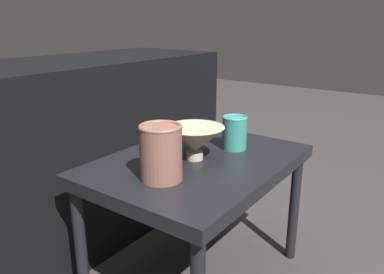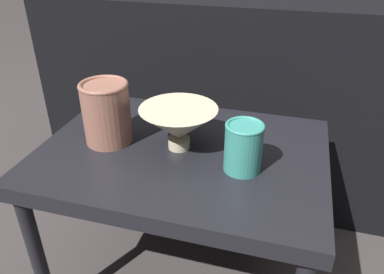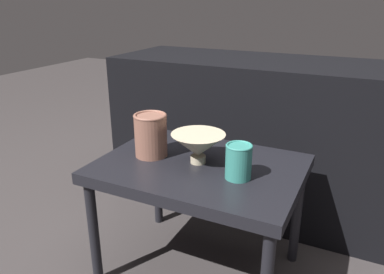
{
  "view_description": "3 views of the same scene",
  "coord_description": "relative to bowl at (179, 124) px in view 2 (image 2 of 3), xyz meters",
  "views": [
    {
      "loc": [
        -0.91,
        -0.63,
        0.87
      ],
      "look_at": [
        -0.01,
        0.01,
        0.52
      ],
      "focal_mm": 35.0,
      "sensor_mm": 36.0,
      "label": 1
    },
    {
      "loc": [
        0.24,
        -0.74,
        0.92
      ],
      "look_at": [
        0.03,
        -0.01,
        0.49
      ],
      "focal_mm": 35.0,
      "sensor_mm": 36.0,
      "label": 2
    },
    {
      "loc": [
        0.49,
        -1.07,
        0.99
      ],
      "look_at": [
        -0.03,
        -0.0,
        0.54
      ],
      "focal_mm": 35.0,
      "sensor_mm": 36.0,
      "label": 3
    }
  ],
  "objects": [
    {
      "name": "table",
      "position": [
        0.01,
        -0.01,
        -0.11
      ],
      "size": [
        0.69,
        0.51,
        0.45
      ],
      "color": "black",
      "rests_on": "ground_plane"
    },
    {
      "name": "couch_backdrop",
      "position": [
        0.01,
        0.58,
        -0.15
      ],
      "size": [
        1.28,
        0.5,
        0.72
      ],
      "color": "black",
      "rests_on": "ground_plane"
    },
    {
      "name": "bowl",
      "position": [
        0.0,
        0.0,
        0.0
      ],
      "size": [
        0.19,
        0.19,
        0.11
      ],
      "color": "#C1B293",
      "rests_on": "table"
    },
    {
      "name": "vase_textured_left",
      "position": [
        -0.18,
        -0.02,
        0.02
      ],
      "size": [
        0.12,
        0.12,
        0.16
      ],
      "color": "brown",
      "rests_on": "table"
    },
    {
      "name": "vase_colorful_right",
      "position": [
        0.16,
        -0.05,
        -0.01
      ],
      "size": [
        0.08,
        0.08,
        0.11
      ],
      "color": "teal",
      "rests_on": "table"
    }
  ]
}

